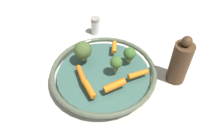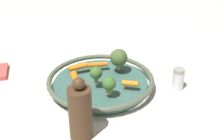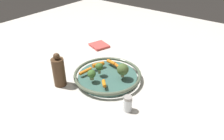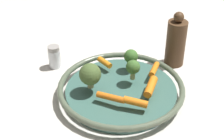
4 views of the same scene
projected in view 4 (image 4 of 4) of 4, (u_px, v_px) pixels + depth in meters
name	position (u px, v px, depth m)	size (l,w,h in m)	color
ground_plane	(121.00, 96.00, 0.88)	(2.36, 2.36, 0.00)	beige
serving_bowl	(121.00, 90.00, 0.87)	(0.32, 0.32, 0.04)	#3D665B
baby_carrot_right	(154.00, 69.00, 0.90)	(0.02, 0.02, 0.06)	orange
baby_carrot_near_rim	(105.00, 62.00, 0.93)	(0.02, 0.02, 0.05)	orange
baby_carrot_center	(151.00, 87.00, 0.83)	(0.02, 0.02, 0.06)	orange
baby_carrot_back	(136.00, 102.00, 0.78)	(0.02, 0.02, 0.06)	orange
baby_carrot_left	(111.00, 97.00, 0.80)	(0.02, 0.02, 0.07)	orange
broccoli_floret_large	(133.00, 67.00, 0.86)	(0.04, 0.04, 0.05)	tan
broccoli_floret_edge	(90.00, 74.00, 0.83)	(0.05, 0.05, 0.07)	tan
broccoli_floret_small	(131.00, 57.00, 0.91)	(0.04, 0.04, 0.05)	tan
salt_shaker	(54.00, 57.00, 0.97)	(0.03, 0.03, 0.07)	silver
pepper_mill	(176.00, 42.00, 0.97)	(0.06, 0.06, 0.16)	#4C331E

